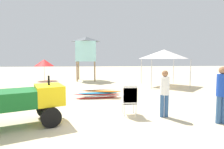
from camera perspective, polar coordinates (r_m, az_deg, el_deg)
ground at (r=6.33m, az=-10.49°, el=-13.92°), size 80.00×80.00×0.00m
utility_cart at (r=6.20m, az=-26.34°, el=-7.23°), size 2.81×2.10×1.50m
stacked_plastic_chairs at (r=6.60m, az=5.50°, el=-7.18°), size 0.48×0.48×1.11m
surfboard_pile at (r=9.52m, az=-4.05°, el=-5.90°), size 2.52×0.75×0.48m
lifeguard_near_left at (r=6.62m, az=16.03°, el=-4.80°), size 0.32×0.32×1.64m
lifeguard_near_center at (r=6.66m, az=30.95°, el=-4.35°), size 0.32×0.32×1.80m
popup_canopy at (r=14.30m, az=15.89°, el=6.07°), size 2.79×2.79×2.70m
lifeguard_tower at (r=17.19m, az=-8.06°, el=7.87°), size 1.98×1.98×4.02m
beach_umbrella_left at (r=17.88m, az=-20.33°, el=3.44°), size 1.75×1.75×1.95m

